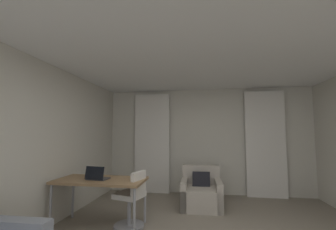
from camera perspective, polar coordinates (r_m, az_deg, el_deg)
The scene contains 9 objects.
wall_window at distance 5.60m, azimuth 10.03°, elevation -6.68°, with size 5.12×0.06×2.60m.
wall_left at distance 3.55m, azimuth -34.79°, elevation -7.00°, with size 0.06×6.12×2.60m.
ceiling at distance 2.81m, azimuth 10.58°, elevation 19.26°, with size 5.12×6.12×0.06m, color white.
curtain_left_panel at distance 5.62m, azimuth -4.21°, elevation -7.24°, with size 0.90×0.06×2.50m.
curtain_right_panel at distance 5.66m, azimuth 24.22°, elevation -6.82°, with size 0.90×0.06×2.50m.
armchair at distance 4.73m, azimuth 8.77°, elevation -19.68°, with size 0.81×0.82×0.80m.
desk at distance 3.83m, azimuth -17.26°, elevation -16.65°, with size 1.43×0.68×0.75m.
desk_chair at distance 3.77m, azimuth -9.59°, elevation -21.64°, with size 0.49×0.49×0.88m.
laptop at distance 3.78m, azimuth -18.16°, elevation -15.17°, with size 0.34×0.27×0.22m.
Camera 1 is at (-0.08, -2.56, 1.49)m, focal length 23.19 mm.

